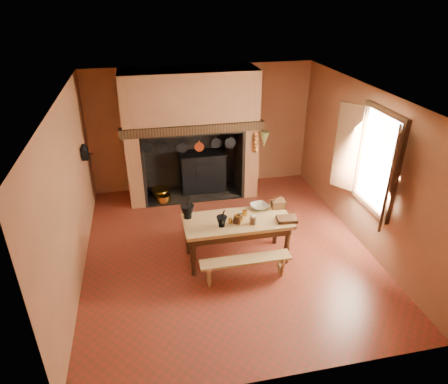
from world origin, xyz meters
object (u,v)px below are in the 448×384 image
mixing_bowl (259,206)px  iron_range (203,171)px  coffee_grinder (237,219)px  wicker_basket (278,204)px  work_table (237,226)px  bench_front (245,264)px

mixing_bowl → iron_range: bearing=104.4°
coffee_grinder → wicker_basket: wicker_basket is taller
work_table → coffee_grinder: bearing=-104.9°
iron_range → coffee_grinder: (0.13, -2.82, 0.37)m
work_table → mixing_bowl: mixing_bowl is taller
work_table → bench_front: bearing=-90.0°
work_table → wicker_basket: 0.87m
mixing_bowl → wicker_basket: (0.34, -0.04, 0.04)m
coffee_grinder → mixing_bowl: 0.63m
bench_front → wicker_basket: wicker_basket is taller
iron_range → bench_front: 3.33m
coffee_grinder → work_table: bearing=98.0°
bench_front → mixing_bowl: (0.47, 0.89, 0.51)m
bench_front → mixing_bowl: bearing=62.3°
iron_range → wicker_basket: (0.96, -2.47, 0.38)m
coffee_grinder → wicker_basket: (0.83, 0.34, 0.01)m
wicker_basket → work_table: bearing=-158.2°
coffee_grinder → bench_front: bearing=-64.4°
wicker_basket → coffee_grinder: bearing=-153.2°
work_table → bench_front: size_ratio=1.22×
work_table → bench_front: (0.00, -0.60, -0.35)m
bench_front → coffee_grinder: coffee_grinder is taller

